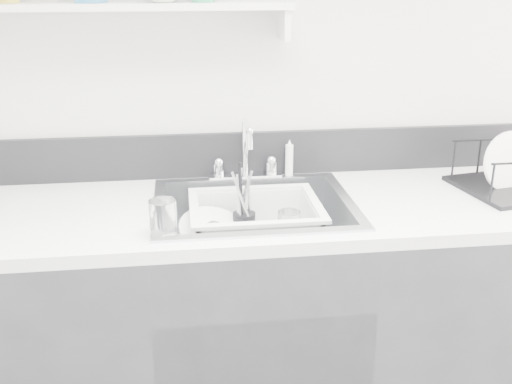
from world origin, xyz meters
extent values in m
cube|color=silver|center=(0.00, 1.49, 1.30)|extent=(3.50, 0.02, 2.60)
cube|color=#2C2C30|center=(0.00, 1.19, 0.44)|extent=(3.20, 0.62, 0.88)
cube|color=white|center=(0.00, 1.19, 0.90)|extent=(3.20, 0.62, 0.04)
cube|color=black|center=(0.00, 1.49, 1.00)|extent=(3.20, 0.02, 0.16)
cube|color=silver|center=(0.00, 1.44, 0.93)|extent=(0.26, 0.06, 0.02)
cylinder|color=silver|center=(-0.10, 1.44, 0.96)|extent=(0.04, 0.04, 0.05)
cylinder|color=silver|center=(0.10, 1.44, 0.96)|extent=(0.04, 0.04, 0.05)
cylinder|color=silver|center=(0.00, 1.44, 1.03)|extent=(0.02, 0.02, 0.20)
cylinder|color=silver|center=(0.00, 1.37, 1.14)|extent=(0.02, 0.15, 0.02)
cylinder|color=white|center=(0.16, 1.44, 0.99)|extent=(0.03, 0.03, 0.14)
cube|color=silver|center=(-0.35, 1.42, 1.52)|extent=(1.00, 0.16, 0.02)
cube|color=silver|center=(0.13, 1.42, 1.46)|extent=(0.02, 0.14, 0.10)
cylinder|color=white|center=(-0.12, 1.20, 0.78)|extent=(0.25, 0.25, 0.02)
cylinder|color=white|center=(-0.12, 1.20, 0.79)|extent=(0.24, 0.24, 0.02)
cylinder|color=white|center=(-0.13, 1.20, 0.83)|extent=(0.28, 0.27, 0.10)
cylinder|color=black|center=(-0.03, 1.26, 0.81)|extent=(0.08, 0.08, 0.10)
cylinder|color=silver|center=(-0.04, 1.27, 0.90)|extent=(0.01, 0.05, 0.19)
cylinder|color=silver|center=(-0.01, 1.25, 0.89)|extent=(0.02, 0.04, 0.17)
cylinder|color=black|center=(-0.04, 1.26, 0.92)|extent=(0.01, 0.06, 0.21)
cylinder|color=white|center=(0.12, 1.22, 0.82)|extent=(0.08, 0.08, 0.11)
cylinder|color=white|center=(-0.28, 0.98, 0.97)|extent=(0.09, 0.09, 0.11)
imported|color=white|center=(0.09, 1.11, 0.79)|extent=(0.15, 0.15, 0.04)
camera|label=1|loc=(-0.22, -0.59, 1.62)|focal=42.00mm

